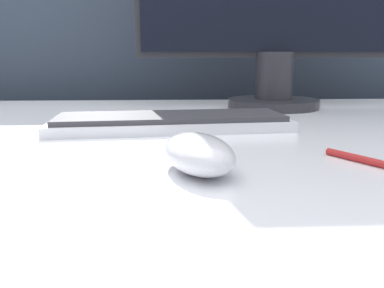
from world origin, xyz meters
TOP-DOWN VIEW (x-y plane):
  - partition_panel at (0.00, 0.58)m, footprint 5.00×0.03m
  - computer_mouse_near at (0.02, -0.22)m, footprint 0.09×0.12m
  - keyboard at (-0.01, 0.01)m, footprint 0.39×0.15m
  - pen at (0.21, -0.22)m, footprint 0.08×0.12m

SIDE VIEW (x-z plane):
  - partition_panel at x=0.00m, z-range 0.00..1.19m
  - pen at x=0.21m, z-range 0.74..0.74m
  - keyboard at x=-0.01m, z-range 0.74..0.76m
  - computer_mouse_near at x=0.02m, z-range 0.74..0.77m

